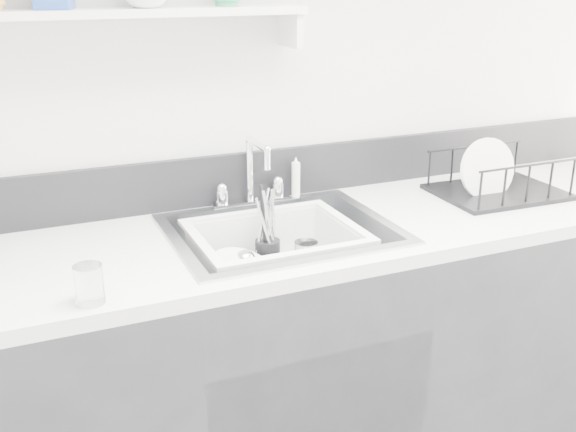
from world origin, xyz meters
name	(u,v)px	position (x,y,z in m)	size (l,w,h in m)	color
counter_run	(282,367)	(0.00, 1.19, 0.46)	(3.20, 0.62, 0.92)	#262629
backsplash	(245,177)	(0.00, 1.49, 1.00)	(3.20, 0.02, 0.16)	black
sink	(281,259)	(0.00, 1.19, 0.83)	(0.64, 0.52, 0.20)	silver
faucet	(251,187)	(0.00, 1.44, 0.98)	(0.26, 0.18, 0.23)	silver
side_sprayer	(296,177)	(0.16, 1.44, 0.99)	(0.03, 0.03, 0.14)	silver
wall_shelf	(128,16)	(-0.35, 1.42, 1.51)	(1.00, 0.16, 0.12)	silver
wash_tub	(276,258)	(-0.02, 1.17, 0.84)	(0.47, 0.38, 0.18)	silver
plate_stack	(244,279)	(-0.12, 1.18, 0.79)	(0.24, 0.23, 0.09)	white
utensil_cup	(267,252)	(-0.01, 1.27, 0.82)	(0.08, 0.08, 0.26)	black
ladle	(265,270)	(-0.05, 1.19, 0.80)	(0.26, 0.09, 0.07)	silver
tumbler_in_tub	(306,258)	(0.08, 1.19, 0.82)	(0.07, 0.07, 0.10)	white
tumbler_counter	(89,284)	(-0.57, 0.94, 0.97)	(0.07, 0.07, 0.09)	white
dish_rack	(499,173)	(0.80, 1.21, 0.99)	(0.41, 0.31, 0.14)	black
bowl_small	(313,275)	(0.08, 1.14, 0.78)	(0.11, 0.11, 0.03)	white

